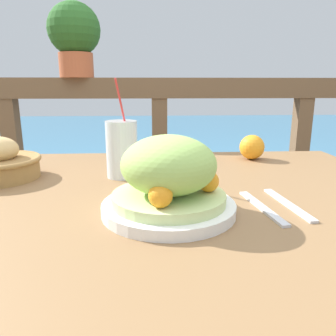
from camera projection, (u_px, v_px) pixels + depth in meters
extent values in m
cube|color=olive|center=(172.00, 208.00, 0.68)|extent=(1.14, 0.97, 0.04)
cube|color=olive|center=(20.00, 263.00, 1.16)|extent=(0.06, 0.06, 0.68)
cube|color=olive|center=(301.00, 255.00, 1.21)|extent=(0.06, 0.06, 0.68)
cube|color=brown|center=(159.00, 88.00, 1.49)|extent=(2.80, 0.08, 0.09)
cube|color=brown|center=(18.00, 193.00, 1.58)|extent=(0.07, 0.07, 0.89)
cube|color=brown|center=(160.00, 191.00, 1.61)|extent=(0.07, 0.07, 0.89)
cube|color=brown|center=(295.00, 189.00, 1.65)|extent=(0.07, 0.07, 0.89)
cube|color=teal|center=(154.00, 147.00, 4.09)|extent=(12.00, 4.00, 0.41)
cylinder|color=white|center=(169.00, 207.00, 0.61)|extent=(0.25, 0.25, 0.02)
cylinder|color=#C6DB8E|center=(169.00, 198.00, 0.60)|extent=(0.21, 0.21, 0.02)
ellipsoid|color=#9EC660|center=(169.00, 165.00, 0.59)|extent=(0.17, 0.17, 0.11)
sphere|color=orange|center=(208.00, 181.00, 0.60)|extent=(0.04, 0.04, 0.04)
sphere|color=orange|center=(141.00, 175.00, 0.64)|extent=(0.04, 0.04, 0.04)
sphere|color=orange|center=(161.00, 196.00, 0.52)|extent=(0.04, 0.04, 0.04)
cylinder|color=silver|center=(122.00, 149.00, 0.83)|extent=(0.08, 0.08, 0.14)
cylinder|color=red|center=(125.00, 122.00, 0.81)|extent=(0.04, 0.06, 0.21)
cylinder|color=#B75B38|center=(76.00, 65.00, 1.45)|extent=(0.15, 0.15, 0.11)
sphere|color=#285B23|center=(74.00, 29.00, 1.41)|extent=(0.23, 0.23, 0.23)
cube|color=silver|center=(262.00, 207.00, 0.63)|extent=(0.04, 0.18, 0.00)
cube|color=silver|center=(288.00, 204.00, 0.64)|extent=(0.04, 0.18, 0.00)
sphere|color=orange|center=(252.00, 147.00, 1.04)|extent=(0.08, 0.08, 0.08)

